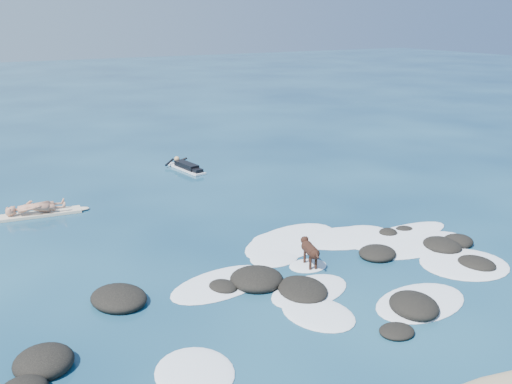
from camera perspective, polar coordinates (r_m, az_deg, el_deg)
ground at (r=15.59m, az=1.05°, el=-8.04°), size 160.00×160.00×0.00m
reef_rocks at (r=14.34m, az=3.80°, el=-10.02°), size 13.96×6.07×0.53m
breaking_foam at (r=16.51m, az=8.85°, el=-6.73°), size 11.54×7.44×0.12m
standing_surfer_rig at (r=20.96m, az=-21.32°, el=-0.17°), size 3.59×0.95×2.04m
paddling_surfer_rig at (r=25.78m, az=-7.00°, el=2.55°), size 1.18×2.68×0.46m
dog at (r=15.79m, az=5.39°, el=-5.73°), size 0.49×1.21×0.78m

